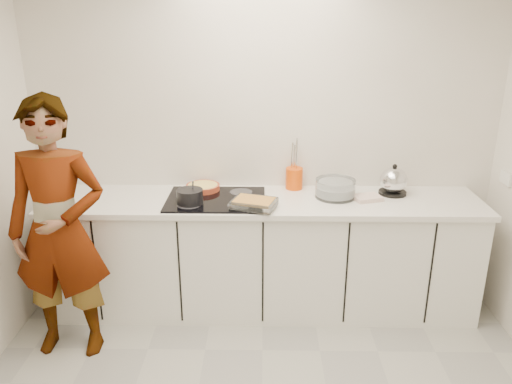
{
  "coord_description": "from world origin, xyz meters",
  "views": [
    {
      "loc": [
        0.0,
        -2.19,
        2.2
      ],
      "look_at": [
        -0.05,
        1.05,
        1.05
      ],
      "focal_mm": 35.0,
      "sensor_mm": 36.0,
      "label": 1
    }
  ],
  "objects_px": {
    "hob": "(216,199)",
    "baking_dish": "(254,203)",
    "saucepan": "(190,197)",
    "tart_dish": "(203,187)",
    "utensil_crock": "(294,178)",
    "mixing_bowl": "(335,189)",
    "cook": "(59,231)",
    "kettle": "(393,182)"
  },
  "relations": [
    {
      "from": "hob",
      "to": "baking_dish",
      "type": "height_order",
      "value": "baking_dish"
    },
    {
      "from": "saucepan",
      "to": "tart_dish",
      "type": "bearing_deg",
      "value": 79.04
    },
    {
      "from": "hob",
      "to": "utensil_crock",
      "type": "bearing_deg",
      "value": 24.79
    },
    {
      "from": "mixing_bowl",
      "to": "tart_dish",
      "type": "bearing_deg",
      "value": 173.66
    },
    {
      "from": "baking_dish",
      "to": "utensil_crock",
      "type": "relative_size",
      "value": 2.1
    },
    {
      "from": "hob",
      "to": "utensil_crock",
      "type": "distance_m",
      "value": 0.66
    },
    {
      "from": "cook",
      "to": "baking_dish",
      "type": "bearing_deg",
      "value": 14.74
    },
    {
      "from": "hob",
      "to": "kettle",
      "type": "height_order",
      "value": "kettle"
    },
    {
      "from": "saucepan",
      "to": "baking_dish",
      "type": "height_order",
      "value": "saucepan"
    },
    {
      "from": "mixing_bowl",
      "to": "utensil_crock",
      "type": "bearing_deg",
      "value": 146.39
    },
    {
      "from": "mixing_bowl",
      "to": "kettle",
      "type": "height_order",
      "value": "kettle"
    },
    {
      "from": "utensil_crock",
      "to": "cook",
      "type": "bearing_deg",
      "value": -153.3
    },
    {
      "from": "mixing_bowl",
      "to": "utensil_crock",
      "type": "height_order",
      "value": "utensil_crock"
    },
    {
      "from": "baking_dish",
      "to": "mixing_bowl",
      "type": "relative_size",
      "value": 1.1
    },
    {
      "from": "kettle",
      "to": "cook",
      "type": "height_order",
      "value": "cook"
    },
    {
      "from": "hob",
      "to": "cook",
      "type": "height_order",
      "value": "cook"
    },
    {
      "from": "baking_dish",
      "to": "cook",
      "type": "height_order",
      "value": "cook"
    },
    {
      "from": "tart_dish",
      "to": "mixing_bowl",
      "type": "distance_m",
      "value": 1.01
    },
    {
      "from": "saucepan",
      "to": "baking_dish",
      "type": "bearing_deg",
      "value": -7.97
    },
    {
      "from": "utensil_crock",
      "to": "cook",
      "type": "xyz_separation_m",
      "value": [
        -1.57,
        -0.79,
        -0.11
      ]
    },
    {
      "from": "baking_dish",
      "to": "saucepan",
      "type": "bearing_deg",
      "value": 172.03
    },
    {
      "from": "baking_dish",
      "to": "kettle",
      "type": "relative_size",
      "value": 1.47
    },
    {
      "from": "saucepan",
      "to": "baking_dish",
      "type": "xyz_separation_m",
      "value": [
        0.46,
        -0.06,
        -0.02
      ]
    },
    {
      "from": "saucepan",
      "to": "utensil_crock",
      "type": "bearing_deg",
      "value": 26.5
    },
    {
      "from": "mixing_bowl",
      "to": "saucepan",
      "type": "bearing_deg",
      "value": -170.11
    },
    {
      "from": "cook",
      "to": "hob",
      "type": "bearing_deg",
      "value": 27.44
    },
    {
      "from": "hob",
      "to": "utensil_crock",
      "type": "height_order",
      "value": "utensil_crock"
    },
    {
      "from": "mixing_bowl",
      "to": "cook",
      "type": "height_order",
      "value": "cook"
    },
    {
      "from": "tart_dish",
      "to": "utensil_crock",
      "type": "xyz_separation_m",
      "value": [
        0.71,
        0.09,
        0.05
      ]
    },
    {
      "from": "utensil_crock",
      "to": "tart_dish",
      "type": "bearing_deg",
      "value": -173.15
    },
    {
      "from": "tart_dish",
      "to": "kettle",
      "type": "xyz_separation_m",
      "value": [
        1.46,
        -0.03,
        0.06
      ]
    },
    {
      "from": "tart_dish",
      "to": "baking_dish",
      "type": "xyz_separation_m",
      "value": [
        0.4,
        -0.36,
        0.01
      ]
    },
    {
      "from": "kettle",
      "to": "utensil_crock",
      "type": "xyz_separation_m",
      "value": [
        -0.75,
        0.12,
        -0.02
      ]
    },
    {
      "from": "tart_dish",
      "to": "cook",
      "type": "height_order",
      "value": "cook"
    },
    {
      "from": "hob",
      "to": "tart_dish",
      "type": "height_order",
      "value": "tart_dish"
    },
    {
      "from": "kettle",
      "to": "cook",
      "type": "distance_m",
      "value": 2.41
    },
    {
      "from": "hob",
      "to": "baking_dish",
      "type": "relative_size",
      "value": 2.06
    },
    {
      "from": "baking_dish",
      "to": "tart_dish",
      "type": "bearing_deg",
      "value": 138.1
    },
    {
      "from": "saucepan",
      "to": "cook",
      "type": "distance_m",
      "value": 0.9
    },
    {
      "from": "hob",
      "to": "mixing_bowl",
      "type": "bearing_deg",
      "value": 4.91
    },
    {
      "from": "saucepan",
      "to": "cook",
      "type": "height_order",
      "value": "cook"
    },
    {
      "from": "saucepan",
      "to": "cook",
      "type": "bearing_deg",
      "value": -153.11
    }
  ]
}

